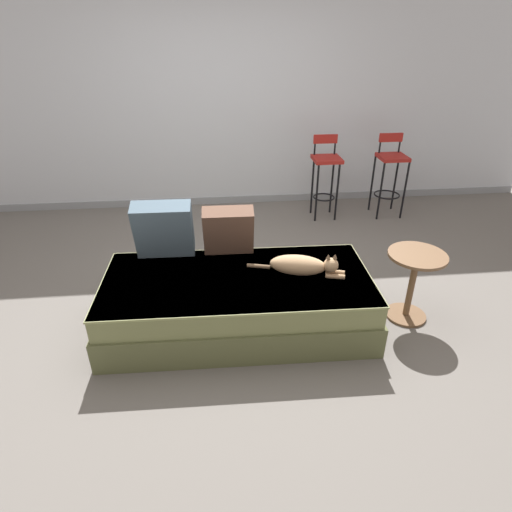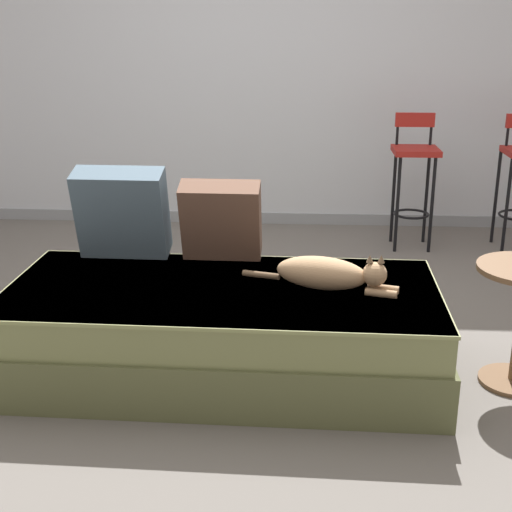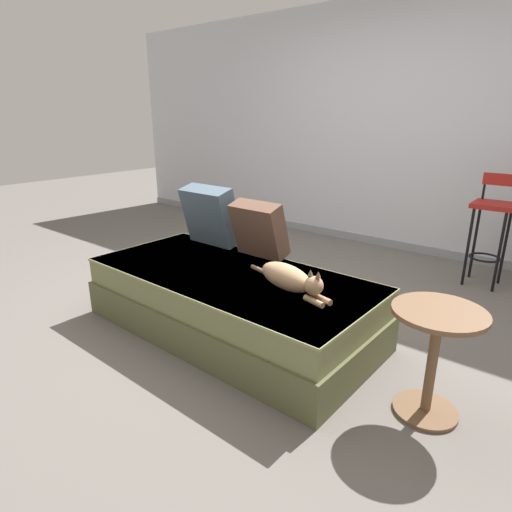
{
  "view_description": "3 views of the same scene",
  "coord_description": "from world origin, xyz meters",
  "px_view_note": "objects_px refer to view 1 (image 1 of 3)",
  "views": [
    {
      "loc": [
        -0.14,
        -3.11,
        2.1
      ],
      "look_at": [
        0.15,
        -0.3,
        0.55
      ],
      "focal_mm": 30.0,
      "sensor_mm": 36.0,
      "label": 1
    },
    {
      "loc": [
        0.34,
        -3.46,
        1.62
      ],
      "look_at": [
        0.15,
        -0.3,
        0.55
      ],
      "focal_mm": 50.0,
      "sensor_mm": 36.0,
      "label": 2
    },
    {
      "loc": [
        1.82,
        -2.39,
        1.45
      ],
      "look_at": [
        0.15,
        -0.3,
        0.55
      ],
      "focal_mm": 30.0,
      "sensor_mm": 36.0,
      "label": 3
    }
  ],
  "objects_px": {
    "throw_pillow_corner": "(164,229)",
    "throw_pillow_middle": "(228,230)",
    "bar_stool_by_doorway": "(390,169)",
    "bar_stool_near_window": "(326,169)",
    "side_table": "(413,277)",
    "couch": "(238,301)",
    "cat": "(302,265)"
  },
  "relations": [
    {
      "from": "throw_pillow_corner",
      "to": "throw_pillow_middle",
      "type": "relative_size",
      "value": 1.14
    },
    {
      "from": "throw_pillow_middle",
      "to": "bar_stool_by_doorway",
      "type": "relative_size",
      "value": 0.44
    },
    {
      "from": "throw_pillow_corner",
      "to": "bar_stool_by_doorway",
      "type": "xyz_separation_m",
      "value": [
        2.5,
        1.66,
        -0.1
      ]
    },
    {
      "from": "bar_stool_near_window",
      "to": "bar_stool_by_doorway",
      "type": "bearing_deg",
      "value": -0.08
    },
    {
      "from": "bar_stool_by_doorway",
      "to": "throw_pillow_corner",
      "type": "bearing_deg",
      "value": -146.42
    },
    {
      "from": "throw_pillow_corner",
      "to": "side_table",
      "type": "height_order",
      "value": "throw_pillow_corner"
    },
    {
      "from": "couch",
      "to": "throw_pillow_middle",
      "type": "relative_size",
      "value": 4.84
    },
    {
      "from": "couch",
      "to": "throw_pillow_corner",
      "type": "distance_m",
      "value": 0.81
    },
    {
      "from": "couch",
      "to": "throw_pillow_middle",
      "type": "height_order",
      "value": "throw_pillow_middle"
    },
    {
      "from": "bar_stool_near_window",
      "to": "bar_stool_by_doorway",
      "type": "distance_m",
      "value": 0.78
    },
    {
      "from": "cat",
      "to": "side_table",
      "type": "bearing_deg",
      "value": -2.01
    },
    {
      "from": "cat",
      "to": "bar_stool_near_window",
      "type": "height_order",
      "value": "bar_stool_near_window"
    },
    {
      "from": "throw_pillow_middle",
      "to": "bar_stool_near_window",
      "type": "xyz_separation_m",
      "value": [
        1.21,
        1.67,
        -0.05
      ]
    },
    {
      "from": "throw_pillow_corner",
      "to": "bar_stool_by_doorway",
      "type": "relative_size",
      "value": 0.5
    },
    {
      "from": "bar_stool_by_doorway",
      "to": "side_table",
      "type": "xyz_separation_m",
      "value": [
        -0.6,
        -2.08,
        -0.2
      ]
    },
    {
      "from": "throw_pillow_middle",
      "to": "bar_stool_by_doorway",
      "type": "height_order",
      "value": "bar_stool_by_doorway"
    },
    {
      "from": "throw_pillow_middle",
      "to": "side_table",
      "type": "xyz_separation_m",
      "value": [
        1.4,
        -0.41,
        -0.27
      ]
    },
    {
      "from": "couch",
      "to": "throw_pillow_corner",
      "type": "relative_size",
      "value": 4.26
    },
    {
      "from": "couch",
      "to": "cat",
      "type": "xyz_separation_m",
      "value": [
        0.48,
        0.0,
        0.29
      ]
    },
    {
      "from": "throw_pillow_middle",
      "to": "side_table",
      "type": "distance_m",
      "value": 1.49
    },
    {
      "from": "cat",
      "to": "couch",
      "type": "bearing_deg",
      "value": -179.74
    },
    {
      "from": "bar_stool_near_window",
      "to": "bar_stool_by_doorway",
      "type": "height_order",
      "value": "bar_stool_near_window"
    },
    {
      "from": "bar_stool_by_doorway",
      "to": "side_table",
      "type": "relative_size",
      "value": 1.68
    },
    {
      "from": "couch",
      "to": "bar_stool_by_doorway",
      "type": "bearing_deg",
      "value": 46.35
    },
    {
      "from": "bar_stool_by_doorway",
      "to": "side_table",
      "type": "bearing_deg",
      "value": -105.98
    },
    {
      "from": "throw_pillow_corner",
      "to": "throw_pillow_middle",
      "type": "xyz_separation_m",
      "value": [
        0.51,
        -0.01,
        -0.03
      ]
    },
    {
      "from": "bar_stool_near_window",
      "to": "bar_stool_by_doorway",
      "type": "relative_size",
      "value": 1.0
    },
    {
      "from": "throw_pillow_middle",
      "to": "cat",
      "type": "xyz_separation_m",
      "value": [
        0.53,
        -0.38,
        -0.14
      ]
    },
    {
      "from": "couch",
      "to": "bar_stool_near_window",
      "type": "height_order",
      "value": "bar_stool_near_window"
    },
    {
      "from": "throw_pillow_middle",
      "to": "cat",
      "type": "height_order",
      "value": "throw_pillow_middle"
    },
    {
      "from": "couch",
      "to": "side_table",
      "type": "distance_m",
      "value": 1.37
    },
    {
      "from": "cat",
      "to": "bar_stool_near_window",
      "type": "xyz_separation_m",
      "value": [
        0.69,
        2.05,
        0.08
      ]
    }
  ]
}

